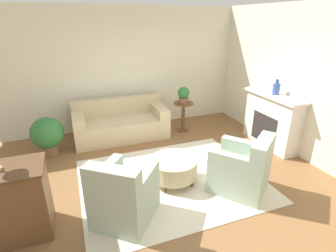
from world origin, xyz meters
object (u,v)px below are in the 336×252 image
at_px(armchair_right, 242,170).
at_px(potted_plant_on_side_table, 184,95).
at_px(couch, 121,124).
at_px(armchair_left, 124,197).
at_px(potted_plant_floor, 47,134).
at_px(dresser, 6,203).
at_px(ottoman_table, 173,167).
at_px(vase_mantel_near, 276,88).
at_px(side_table, 183,112).

distance_m(armchair_right, potted_plant_on_side_table, 2.57).
bearing_deg(couch, armchair_left, -100.35).
distance_m(couch, potted_plant_floor, 1.54).
bearing_deg(dresser, potted_plant_floor, 80.42).
bearing_deg(armchair_right, potted_plant_on_side_table, 87.27).
bearing_deg(armchair_left, potted_plant_on_side_table, 52.19).
bearing_deg(dresser, ottoman_table, 9.30).
relative_size(ottoman_table, potted_plant_on_side_table, 2.08).
bearing_deg(potted_plant_floor, armchair_left, -66.86).
relative_size(armchair_left, potted_plant_floor, 1.36).
height_order(armchair_right, ottoman_table, armchair_right).
distance_m(ottoman_table, vase_mantel_near, 2.66).
xyz_separation_m(ottoman_table, side_table, (1.02, 1.92, 0.19)).
distance_m(armchair_left, vase_mantel_near, 3.65).
distance_m(armchair_left, ottoman_table, 1.11).
height_order(couch, potted_plant_on_side_table, potted_plant_on_side_table).
height_order(couch, ottoman_table, couch).
distance_m(dresser, potted_plant_floor, 2.15).
relative_size(armchair_left, ottoman_table, 1.35).
bearing_deg(armchair_right, couch, 116.44).
bearing_deg(potted_plant_on_side_table, potted_plant_floor, -176.64).
distance_m(ottoman_table, potted_plant_floor, 2.61).
height_order(armchair_right, dresser, armchair_right).
distance_m(couch, armchair_right, 3.01).
bearing_deg(couch, potted_plant_on_side_table, -7.01).
xyz_separation_m(couch, potted_plant_floor, (-1.49, -0.35, 0.13)).
relative_size(armchair_right, ottoman_table, 1.35).
height_order(armchair_left, potted_plant_on_side_table, potted_plant_on_side_table).
relative_size(ottoman_table, dresser, 0.79).
xyz_separation_m(couch, side_table, (1.46, -0.18, 0.15)).
bearing_deg(ottoman_table, dresser, -170.70).
relative_size(armchair_left, dresser, 1.07).
xyz_separation_m(side_table, potted_plant_on_side_table, (0.00, -0.00, 0.43)).
height_order(couch, armchair_left, armchair_left).
height_order(armchair_right, vase_mantel_near, vase_mantel_near).
height_order(ottoman_table, potted_plant_floor, potted_plant_floor).
height_order(couch, dresser, dresser).
height_order(couch, armchair_right, armchair_right).
bearing_deg(couch, vase_mantel_near, -28.03).
bearing_deg(vase_mantel_near, couch, 151.97).
bearing_deg(potted_plant_on_side_table, dresser, -145.26).
bearing_deg(dresser, armchair_left, -9.17).
distance_m(ottoman_table, side_table, 2.18).
bearing_deg(armchair_right, side_table, 87.27).
height_order(dresser, vase_mantel_near, vase_mantel_near).
relative_size(armchair_right, potted_plant_floor, 1.36).
distance_m(dresser, potted_plant_on_side_table, 4.04).
bearing_deg(dresser, armchair_right, -3.93).
bearing_deg(vase_mantel_near, ottoman_table, -166.58).
relative_size(couch, potted_plant_on_side_table, 5.44).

